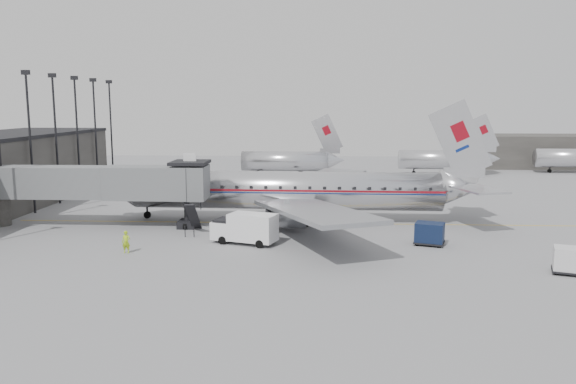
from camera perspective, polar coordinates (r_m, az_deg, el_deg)
name	(u,v)px	position (r m, az deg, el deg)	size (l,w,h in m)	color
ground	(282,237)	(50.00, -0.63, -4.60)	(160.00, 160.00, 0.00)	slate
hangar	(537,151)	(116.75, 23.96, 3.84)	(30.00, 12.00, 6.00)	#33312E
apron_line	(316,223)	(55.77, 2.82, -3.19)	(0.15, 60.00, 0.01)	gold
jet_bridge	(110,184)	(56.25, -17.60, 0.82)	(21.00, 6.20, 7.10)	#585B5D
floodlight_masts	(43,134)	(68.72, -23.59, 5.39)	(0.90, 42.25, 15.25)	black
distant_aircraft_near	(286,160)	(91.11, -0.19, 3.24)	(16.39, 3.20, 10.26)	silver
distant_aircraft_mid	(443,159)	(97.33, 15.43, 3.28)	(16.39, 3.20, 10.26)	silver
airliner	(294,191)	(56.54, 0.59, 0.15)	(38.77, 35.92, 12.26)	silver
service_van	(245,228)	(47.58, -4.38, -3.64)	(5.89, 3.78, 2.59)	silver
baggage_cart_navy	(430,233)	(48.49, 14.19, -4.08)	(2.87, 2.52, 1.89)	#0D1834
baggage_cart_white	(571,260)	(43.76, 26.81, -6.19)	(2.83, 2.48, 1.86)	silver
ramp_worker	(126,242)	(46.34, -16.12, -4.90)	(0.65, 0.43, 1.79)	#A4CF18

